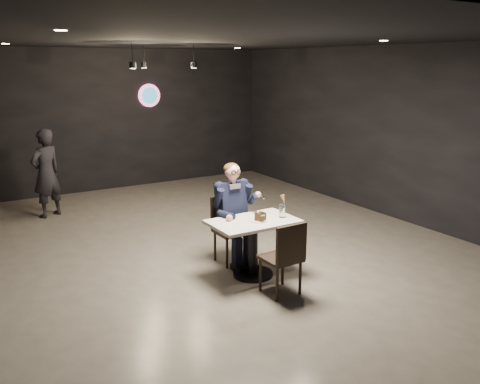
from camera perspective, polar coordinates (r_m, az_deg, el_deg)
floor at (r=7.65m, az=-2.85°, el=-6.33°), size 9.00×9.00×0.00m
wall_sign at (r=11.59m, az=-10.16°, el=10.62°), size 0.50×0.06×0.50m
pendant_lights at (r=8.98m, az=-9.40°, el=15.29°), size 1.40×1.20×0.36m
main_table at (r=6.58m, az=1.48°, el=-6.32°), size 1.10×0.70×0.75m
chair_far at (r=6.99m, az=-0.95°, el=-4.32°), size 0.42×0.46×0.92m
chair_near at (r=6.08m, az=4.57°, el=-7.26°), size 0.43×0.47×0.92m
seated_man at (r=6.91m, az=-0.96°, el=-2.28°), size 0.60×0.80×1.44m
dessert_plate at (r=6.44m, az=2.11°, el=-3.20°), size 0.23×0.23×0.01m
cake_slice at (r=6.42m, az=2.31°, el=-2.81°), size 0.15×0.13×0.09m
mint_leaf at (r=6.35m, az=2.57°, el=-2.65°), size 0.07×0.04×0.01m
sundae_glass at (r=6.58m, az=4.75°, el=-2.13°), size 0.08×0.08×0.17m
wafer_cone at (r=6.55m, az=4.90°, el=-0.81°), size 0.07×0.07×0.12m
passerby at (r=9.65m, az=-20.93°, el=1.97°), size 0.69×0.60×1.59m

